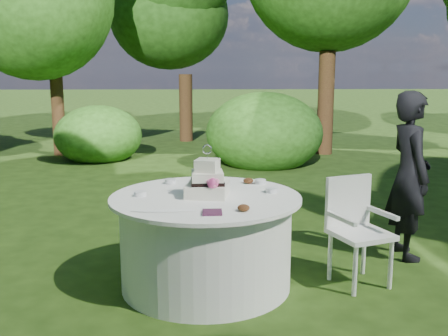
{
  "coord_description": "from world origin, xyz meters",
  "views": [
    {
      "loc": [
        -0.0,
        -4.14,
        1.8
      ],
      "look_at": [
        0.15,
        0.0,
        1.0
      ],
      "focal_mm": 42.0,
      "sensor_mm": 36.0,
      "label": 1
    }
  ],
  "objects_px": {
    "table": "(206,241)",
    "cake": "(207,182)",
    "guest": "(409,175)",
    "chair": "(355,222)",
    "napkins": "(212,212)"
  },
  "relations": [
    {
      "from": "guest",
      "to": "chair",
      "type": "xyz_separation_m",
      "value": [
        -0.67,
        -0.58,
        -0.28
      ]
    },
    {
      "from": "cake",
      "to": "chair",
      "type": "distance_m",
      "value": 1.3
    },
    {
      "from": "napkins",
      "to": "chair",
      "type": "relative_size",
      "value": 0.16
    },
    {
      "from": "napkins",
      "to": "guest",
      "type": "height_order",
      "value": "guest"
    },
    {
      "from": "guest",
      "to": "table",
      "type": "height_order",
      "value": "guest"
    },
    {
      "from": "table",
      "to": "chair",
      "type": "relative_size",
      "value": 1.74
    },
    {
      "from": "guest",
      "to": "chair",
      "type": "height_order",
      "value": "guest"
    },
    {
      "from": "guest",
      "to": "cake",
      "type": "bearing_deg",
      "value": 106.27
    },
    {
      "from": "napkins",
      "to": "cake",
      "type": "distance_m",
      "value": 0.53
    },
    {
      "from": "table",
      "to": "cake",
      "type": "distance_m",
      "value": 0.5
    },
    {
      "from": "table",
      "to": "chair",
      "type": "height_order",
      "value": "chair"
    },
    {
      "from": "guest",
      "to": "chair",
      "type": "bearing_deg",
      "value": 129.03
    },
    {
      "from": "cake",
      "to": "table",
      "type": "bearing_deg",
      "value": 147.63
    },
    {
      "from": "chair",
      "to": "guest",
      "type": "bearing_deg",
      "value": 41.12
    },
    {
      "from": "table",
      "to": "chair",
      "type": "xyz_separation_m",
      "value": [
        1.26,
        0.04,
        0.13
      ]
    }
  ]
}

